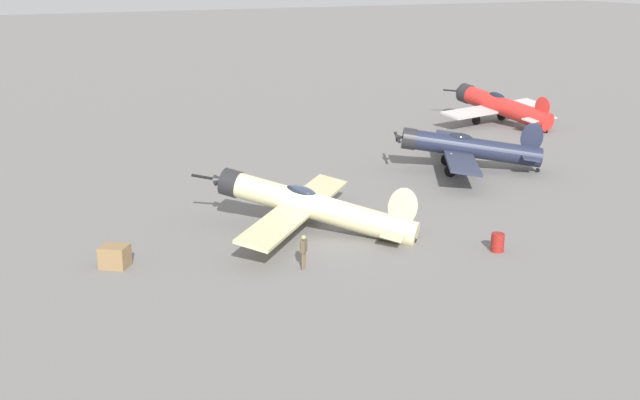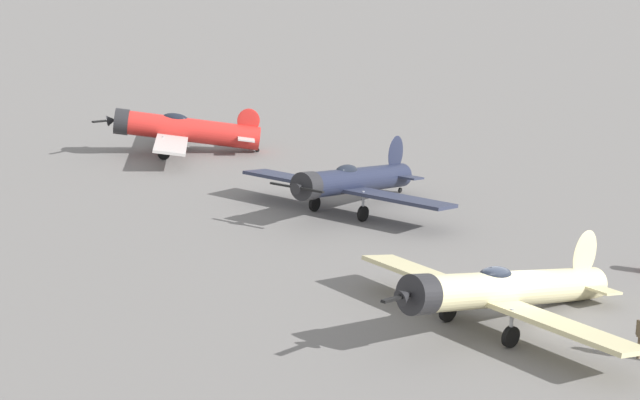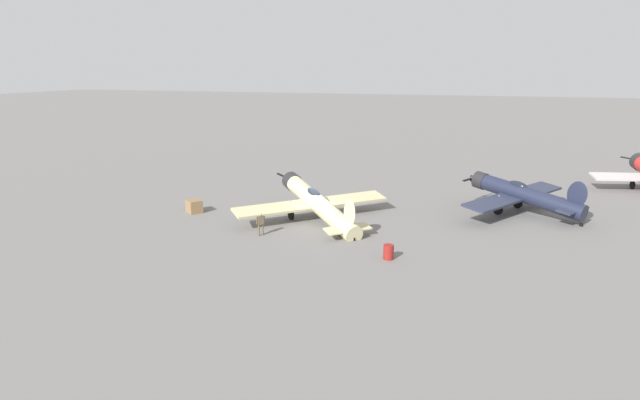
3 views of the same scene
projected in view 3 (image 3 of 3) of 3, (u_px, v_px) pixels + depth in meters
The scene contains 6 objects.
ground_plane at pixel (320, 223), 41.68m from camera, with size 400.00×400.00×0.00m, color slate.
airplane_foreground at pixel (317, 203), 41.80m from camera, with size 10.56×10.52×3.36m.
airplane_mid_apron at pixel (522, 194), 43.86m from camera, with size 11.87×9.69×3.47m.
ground_crew_mechanic at pixel (261, 222), 38.32m from camera, with size 0.49×0.46×1.64m.
equipment_crate at pixel (194, 206), 44.54m from camera, with size 1.57×1.61×1.04m.
fuel_drum at pixel (389, 252), 33.71m from camera, with size 0.68×0.68×0.92m.
Camera 3 is at (37.94, 12.90, 11.60)m, focal length 30.60 mm.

